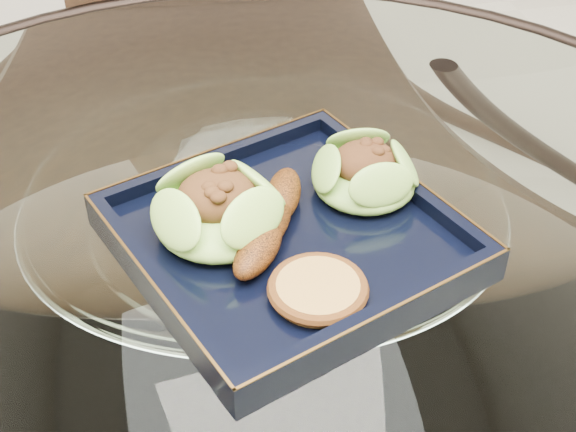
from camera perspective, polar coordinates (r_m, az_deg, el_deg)
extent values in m
cylinder|color=white|center=(0.74, -1.67, -1.74)|extent=(1.10, 1.10, 0.01)
torus|color=black|center=(0.74, -1.67, -1.74)|extent=(1.13, 1.13, 0.02)
cylinder|color=black|center=(1.26, 8.87, -4.95)|extent=(0.04, 0.04, 0.75)
cylinder|color=black|center=(1.22, -17.09, -8.61)|extent=(0.04, 0.04, 0.75)
cube|color=#311D10|center=(1.23, -4.87, 2.01)|extent=(0.49, 0.49, 0.04)
cylinder|color=#311D10|center=(1.29, -12.68, -13.21)|extent=(0.03, 0.03, 0.48)
cylinder|color=#311D10|center=(1.29, 4.92, -12.03)|extent=(0.03, 0.03, 0.48)
cylinder|color=#311D10|center=(1.56, -11.75, -1.94)|extent=(0.03, 0.03, 0.48)
cylinder|color=#311D10|center=(1.56, 2.47, -0.98)|extent=(0.03, 0.03, 0.48)
cube|color=black|center=(0.72, 0.00, -1.86)|extent=(0.35, 0.35, 0.02)
ellipsoid|color=#6B9F2E|center=(0.70, -4.96, 0.24)|extent=(0.12, 0.12, 0.04)
ellipsoid|color=#548C28|center=(0.75, 5.48, 2.87)|extent=(0.13, 0.13, 0.04)
ellipsoid|color=#5F2B0A|center=(0.70, -1.19, -0.35)|extent=(0.09, 0.15, 0.03)
cylinder|color=#AD8239|center=(0.65, 2.14, -5.30)|extent=(0.09, 0.09, 0.01)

